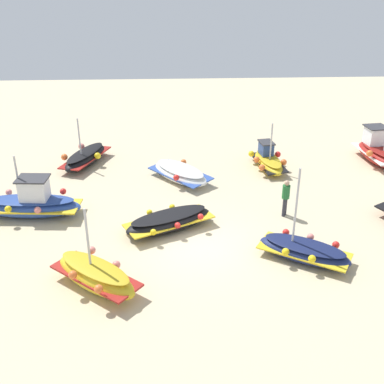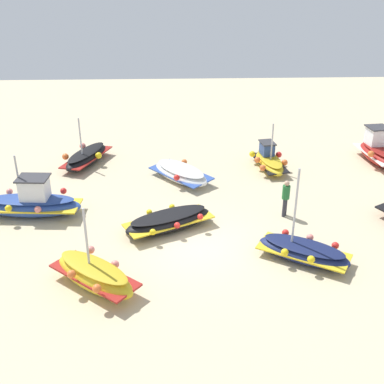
{
  "view_description": "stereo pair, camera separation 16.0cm",
  "coord_description": "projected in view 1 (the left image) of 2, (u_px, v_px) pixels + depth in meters",
  "views": [
    {
      "loc": [
        0.9,
        15.47,
        9.78
      ],
      "look_at": [
        0.04,
        -2.72,
        0.9
      ],
      "focal_mm": 44.61,
      "sensor_mm": 36.0,
      "label": 1
    },
    {
      "loc": [
        0.74,
        15.48,
        9.78
      ],
      "look_at": [
        0.04,
        -2.72,
        0.9
      ],
      "focal_mm": 44.61,
      "sensor_mm": 36.0,
      "label": 2
    }
  ],
  "objects": [
    {
      "name": "ground_plane",
      "position": [
        196.0,
        244.0,
        18.22
      ],
      "size": [
        56.58,
        56.58,
        0.0
      ],
      "primitive_type": "plane",
      "color": "beige"
    },
    {
      "name": "fishing_boat_0",
      "position": [
        96.0,
        275.0,
        15.6
      ],
      "size": [
        3.32,
        3.01,
        2.9
      ],
      "rotation": [
        0.0,
        0.0,
        2.45
      ],
      "color": "gold",
      "rests_on": "ground_plane"
    },
    {
      "name": "person_walking",
      "position": [
        286.0,
        196.0,
        19.88
      ],
      "size": [
        0.32,
        0.32,
        1.62
      ],
      "rotation": [
        0.0,
        0.0,
        2.57
      ],
      "color": "#2D2D38",
      "rests_on": "ground_plane"
    },
    {
      "name": "fishing_boat_5",
      "position": [
        31.0,
        204.0,
        20.05
      ],
      "size": [
        4.36,
        2.06,
        2.74
      ],
      "rotation": [
        0.0,
        0.0,
        3.07
      ],
      "color": "#2D4C9E",
      "rests_on": "ground_plane"
    },
    {
      "name": "fishing_boat_2",
      "position": [
        180.0,
        173.0,
        23.38
      ],
      "size": [
        3.33,
        3.55,
        0.76
      ],
      "rotation": [
        0.0,
        0.0,
        2.28
      ],
      "color": "white",
      "rests_on": "ground_plane"
    },
    {
      "name": "fishing_boat_6",
      "position": [
        377.0,
        151.0,
        25.46
      ],
      "size": [
        1.87,
        3.61,
        3.09
      ],
      "rotation": [
        0.0,
        0.0,
        4.82
      ],
      "color": "maroon",
      "rests_on": "ground_plane"
    },
    {
      "name": "fishing_boat_9",
      "position": [
        169.0,
        221.0,
        19.07
      ],
      "size": [
        3.88,
        2.81,
        0.79
      ],
      "rotation": [
        0.0,
        0.0,
        0.46
      ],
      "color": "black",
      "rests_on": "ground_plane"
    },
    {
      "name": "fishing_boat_4",
      "position": [
        304.0,
        251.0,
        17.16
      ],
      "size": [
        3.5,
        2.8,
        3.5
      ],
      "rotation": [
        0.0,
        0.0,
        2.59
      ],
      "color": "navy",
      "rests_on": "ground_plane"
    },
    {
      "name": "fishing_boat_7",
      "position": [
        85.0,
        157.0,
        25.16
      ],
      "size": [
        2.44,
        3.84,
        2.68
      ],
      "rotation": [
        0.0,
        0.0,
        4.34
      ],
      "color": "black",
      "rests_on": "ground_plane"
    },
    {
      "name": "fishing_boat_3",
      "position": [
        268.0,
        161.0,
        24.7
      ],
      "size": [
        1.82,
        3.22,
        2.53
      ],
      "rotation": [
        0.0,
        0.0,
        4.87
      ],
      "color": "gold",
      "rests_on": "ground_plane"
    }
  ]
}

